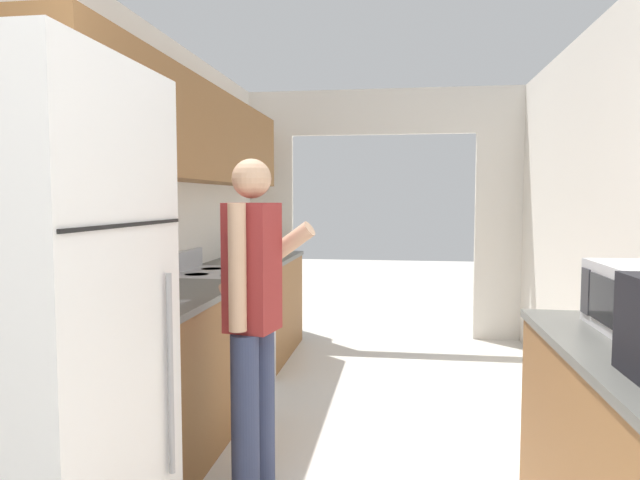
# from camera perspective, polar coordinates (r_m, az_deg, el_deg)

# --- Properties ---
(wall_left) EXTENTS (0.38, 7.16, 2.50)m
(wall_left) POSITION_cam_1_polar(r_m,az_deg,el_deg) (3.55, -17.37, 5.30)
(wall_left) COLOR white
(wall_left) RESTS_ON ground_plane
(wall_far_with_doorway) EXTENTS (3.14, 0.06, 2.50)m
(wall_far_with_doorway) POSITION_cam_1_polar(r_m,az_deg,el_deg) (5.82, 6.21, 4.65)
(wall_far_with_doorway) COLOR white
(wall_far_with_doorway) RESTS_ON ground_plane
(counter_left) EXTENTS (0.62, 3.47, 0.89)m
(counter_left) POSITION_cam_1_polar(r_m,az_deg,el_deg) (4.11, -10.26, -9.43)
(counter_left) COLOR brown
(counter_left) RESTS_ON ground_plane
(refrigerator) EXTENTS (0.76, 0.79, 1.84)m
(refrigerator) POSITION_cam_1_polar(r_m,az_deg,el_deg) (2.12, -27.33, -9.59)
(refrigerator) COLOR white
(refrigerator) RESTS_ON ground_plane
(range_oven) EXTENTS (0.66, 0.72, 1.03)m
(range_oven) POSITION_cam_1_polar(r_m,az_deg,el_deg) (4.18, -9.78, -9.11)
(range_oven) COLOR #B7B7BC
(range_oven) RESTS_ON ground_plane
(person) EXTENTS (0.51, 0.42, 1.59)m
(person) POSITION_cam_1_polar(r_m,az_deg,el_deg) (2.70, -6.75, -7.82)
(person) COLOR #384266
(person) RESTS_ON ground_plane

